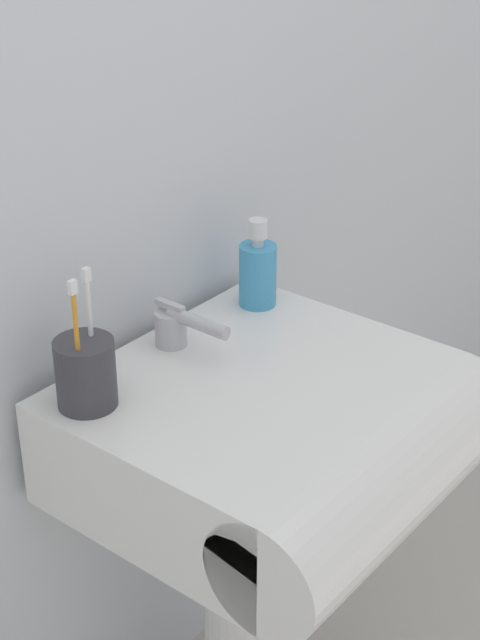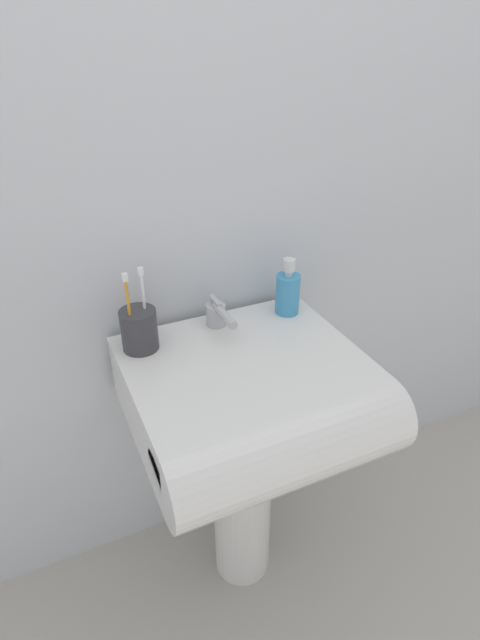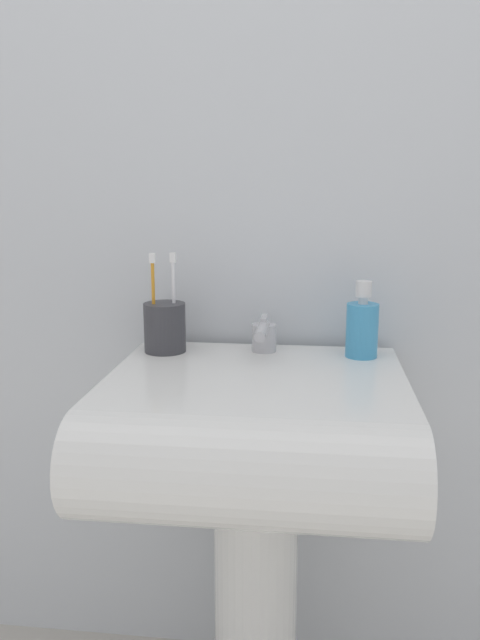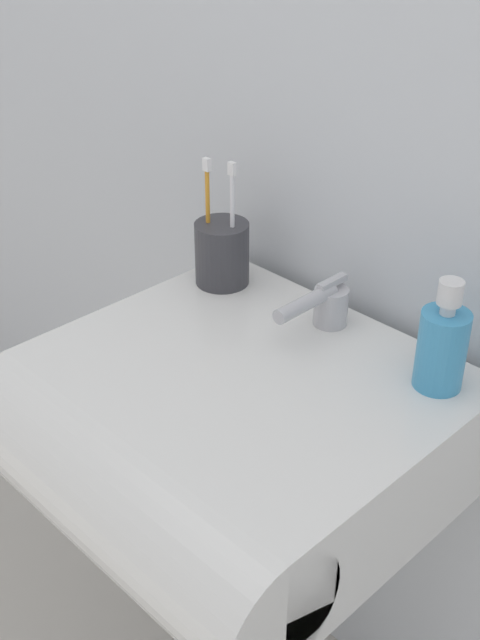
# 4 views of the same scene
# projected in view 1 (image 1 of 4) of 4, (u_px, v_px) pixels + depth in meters

# --- Properties ---
(wall_back) EXTENTS (5.00, 0.05, 2.40)m
(wall_back) POSITION_uv_depth(u_px,v_px,m) (111.00, 78.00, 1.44)
(wall_back) COLOR silver
(wall_back) RESTS_ON ground
(sink_pedestal) EXTENTS (0.17, 0.17, 0.61)m
(sink_pedestal) POSITION_uv_depth(u_px,v_px,m) (251.00, 614.00, 1.71)
(sink_pedestal) COLOR white
(sink_pedestal) RESTS_ON ground
(sink_basin) EXTENTS (0.55, 0.53, 0.18)m
(sink_basin) POSITION_uv_depth(u_px,v_px,m) (285.00, 440.00, 1.49)
(sink_basin) COLOR white
(sink_basin) RESTS_ON sink_pedestal
(faucet) EXTENTS (0.05, 0.14, 0.07)m
(faucet) POSITION_uv_depth(u_px,v_px,m) (177.00, 327.00, 1.55)
(faucet) COLOR #B7B7BC
(faucet) RESTS_ON sink_basin
(toothbrush_cup) EXTENTS (0.09, 0.09, 0.21)m
(toothbrush_cup) POSITION_uv_depth(u_px,v_px,m) (86.00, 372.00, 1.39)
(toothbrush_cup) COLOR #38383D
(toothbrush_cup) RESTS_ON sink_basin
(soap_bottle) EXTENTS (0.06, 0.06, 0.16)m
(soap_bottle) POSITION_uv_depth(u_px,v_px,m) (258.00, 272.00, 1.67)
(soap_bottle) COLOR #3F99CC
(soap_bottle) RESTS_ON sink_basin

